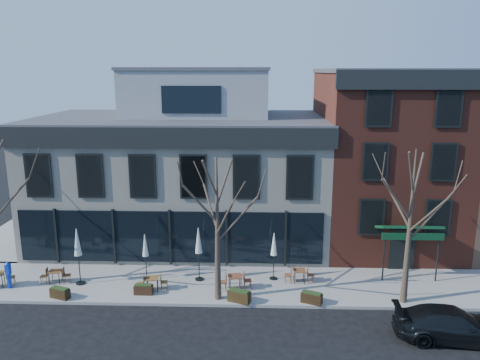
{
  "coord_description": "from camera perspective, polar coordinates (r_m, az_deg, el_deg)",
  "views": [
    {
      "loc": [
        4.78,
        -24.87,
        11.06
      ],
      "look_at": [
        3.88,
        2.0,
        4.75
      ],
      "focal_mm": 35.0,
      "sensor_mm": 36.0,
      "label": 1
    }
  ],
  "objects": [
    {
      "name": "tree_mid",
      "position": [
        22.26,
        -2.76,
        -5.87
      ],
      "size": [
        3.5,
        3.55,
        7.04
      ],
      "color": "#382B21",
      "rests_on": "sidewalk_front"
    },
    {
      "name": "umbrella_2",
      "position": [
        24.86,
        -5.07,
        -7.71
      ],
      "size": [
        0.47,
        0.47,
        2.92
      ],
      "color": "black",
      "rests_on": "sidewalk_front"
    },
    {
      "name": "cafe_set_3",
      "position": [
        24.36,
        -0.61,
        -12.18
      ],
      "size": [
        1.76,
        0.79,
        0.91
      ],
      "color": "brown",
      "rests_on": "sidewalk_front"
    },
    {
      "name": "planter_1",
      "position": [
        24.45,
        -11.68,
        -12.91
      ],
      "size": [
        0.93,
        0.39,
        0.52
      ],
      "color": "#311D10",
      "rests_on": "sidewalk_front"
    },
    {
      "name": "planter_0",
      "position": [
        25.2,
        -21.09,
        -12.71
      ],
      "size": [
        1.06,
        0.71,
        0.55
      ],
      "color": "black",
      "rests_on": "sidewalk_front"
    },
    {
      "name": "cafe_set_1",
      "position": [
        26.87,
        -21.57,
        -10.75
      ],
      "size": [
        1.59,
        0.7,
        0.82
      ],
      "color": "brown",
      "rests_on": "sidewalk_front"
    },
    {
      "name": "planter_3",
      "position": [
        23.4,
        8.73,
        -13.98
      ],
      "size": [
        1.08,
        0.76,
        0.56
      ],
      "color": "black",
      "rests_on": "sidewalk_front"
    },
    {
      "name": "umbrella_4",
      "position": [
        25.0,
        4.15,
        -8.11
      ],
      "size": [
        0.42,
        0.42,
        2.6
      ],
      "color": "black",
      "rests_on": "sidewalk_front"
    },
    {
      "name": "corner_building",
      "position": [
        30.96,
        -6.86,
        1.3
      ],
      "size": [
        18.39,
        10.39,
        11.1
      ],
      "color": "silver",
      "rests_on": "ground"
    },
    {
      "name": "umbrella_0",
      "position": [
        25.68,
        -19.2,
        -7.53
      ],
      "size": [
        0.49,
        0.49,
        3.03
      ],
      "color": "black",
      "rests_on": "sidewalk_front"
    },
    {
      "name": "umbrella_1",
      "position": [
        25.38,
        -11.48,
        -8.1
      ],
      "size": [
        0.41,
        0.41,
        2.55
      ],
      "color": "black",
      "rests_on": "sidewalk_front"
    },
    {
      "name": "ground",
      "position": [
        27.63,
        -8.35,
        -10.54
      ],
      "size": [
        120.0,
        120.0,
        0.0
      ],
      "primitive_type": "plane",
      "color": "black",
      "rests_on": "ground"
    },
    {
      "name": "call_box",
      "position": [
        27.09,
        -26.38,
        -10.23
      ],
      "size": [
        0.29,
        0.29,
        1.45
      ],
      "color": "#0D32AF",
      "rests_on": "sidewalk_front"
    },
    {
      "name": "cafe_set_5",
      "position": [
        25.3,
        7.24,
        -11.37
      ],
      "size": [
        1.6,
        0.65,
        0.84
      ],
      "color": "brown",
      "rests_on": "sidewalk_front"
    },
    {
      "name": "tree_right",
      "position": [
        23.26,
        20.02,
        -5.23
      ],
      "size": [
        3.72,
        3.77,
        7.48
      ],
      "color": "#382B21",
      "rests_on": "sidewalk_front"
    },
    {
      "name": "sidewalk_front",
      "position": [
        25.28,
        -1.78,
        -12.56
      ],
      "size": [
        33.5,
        4.7,
        0.15
      ],
      "primitive_type": "cube",
      "color": "gray",
      "rests_on": "ground"
    },
    {
      "name": "cafe_set_2",
      "position": [
        24.7,
        -10.62,
        -12.16
      ],
      "size": [
        1.6,
        0.72,
        0.82
      ],
      "color": "brown",
      "rests_on": "sidewalk_front"
    },
    {
      "name": "planter_2",
      "position": [
        23.24,
        -0.1,
        -13.95
      ],
      "size": [
        1.17,
        0.82,
        0.61
      ],
      "color": "#332411",
      "rests_on": "sidewalk_front"
    },
    {
      "name": "sidewalk_side",
      "position": [
        36.47,
        -24.38,
        -5.54
      ],
      "size": [
        4.5,
        12.0,
        0.15
      ],
      "primitive_type": "cube",
      "color": "gray",
      "rests_on": "ground"
    },
    {
      "name": "parked_sedan",
      "position": [
        22.33,
        24.44,
        -15.74
      ],
      "size": [
        4.88,
        2.29,
        1.38
      ],
      "primitive_type": "imported",
      "rotation": [
        0.0,
        0.0,
        1.49
      ],
      "color": "black",
      "rests_on": "ground"
    },
    {
      "name": "red_brick_building",
      "position": [
        31.43,
        17.07,
        2.68
      ],
      "size": [
        8.2,
        11.78,
        11.18
      ],
      "color": "maroon",
      "rests_on": "ground"
    }
  ]
}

